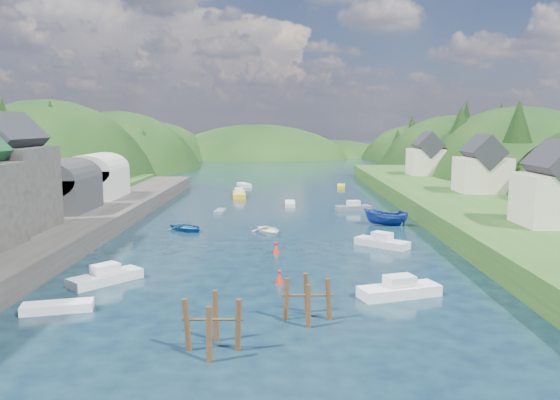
{
  "coord_description": "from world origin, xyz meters",
  "views": [
    {
      "loc": [
        0.59,
        -30.72,
        12.25
      ],
      "look_at": [
        0.0,
        28.0,
        4.0
      ],
      "focal_mm": 35.0,
      "sensor_mm": 36.0,
      "label": 1
    }
  ],
  "objects_px": {
    "piling_cluster_near": "(213,329)",
    "channel_buoy_far": "(276,248)",
    "piling_cluster_far": "(307,303)",
    "channel_buoy_near": "(280,277)"
  },
  "relations": [
    {
      "from": "piling_cluster_near",
      "to": "channel_buoy_far",
      "type": "distance_m",
      "value": 22.78
    },
    {
      "from": "piling_cluster_far",
      "to": "channel_buoy_near",
      "type": "xyz_separation_m",
      "value": [
        -1.83,
        7.8,
        -0.58
      ]
    },
    {
      "from": "channel_buoy_near",
      "to": "channel_buoy_far",
      "type": "relative_size",
      "value": 1.0
    },
    {
      "from": "piling_cluster_far",
      "to": "channel_buoy_near",
      "type": "bearing_deg",
      "value": 103.18
    },
    {
      "from": "piling_cluster_near",
      "to": "channel_buoy_near",
      "type": "xyz_separation_m",
      "value": [
        3.49,
        12.61,
        -0.73
      ]
    },
    {
      "from": "piling_cluster_near",
      "to": "channel_buoy_far",
      "type": "bearing_deg",
      "value": 82.27
    },
    {
      "from": "piling_cluster_far",
      "to": "channel_buoy_far",
      "type": "distance_m",
      "value": 17.9
    },
    {
      "from": "channel_buoy_far",
      "to": "piling_cluster_far",
      "type": "bearing_deg",
      "value": -82.76
    },
    {
      "from": "piling_cluster_far",
      "to": "channel_buoy_near",
      "type": "distance_m",
      "value": 8.03
    },
    {
      "from": "piling_cluster_near",
      "to": "channel_buoy_near",
      "type": "distance_m",
      "value": 13.1
    }
  ]
}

